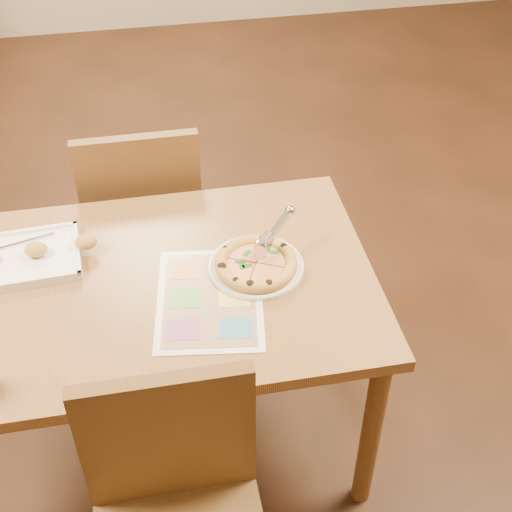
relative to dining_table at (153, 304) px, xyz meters
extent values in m
plane|color=#341A0E|center=(0.00, 0.00, -0.63)|extent=(7.00, 7.00, 0.00)
cube|color=#9D693E|center=(0.00, 0.00, 0.07)|extent=(1.30, 0.85, 0.04)
cylinder|color=brown|center=(0.59, -0.36, -0.29)|extent=(0.06, 0.06, 0.68)
cylinder|color=brown|center=(0.59, 0.36, -0.29)|extent=(0.06, 0.06, 0.68)
cube|color=brown|center=(0.00, -0.51, 0.04)|extent=(0.42, 0.04, 0.45)
cube|color=brown|center=(0.00, 0.70, -0.18)|extent=(0.42, 0.42, 0.04)
cube|color=brown|center=(0.00, 0.51, 0.04)|extent=(0.42, 0.04, 0.45)
cylinder|color=white|center=(0.31, 0.00, 0.09)|extent=(0.31, 0.31, 0.02)
cylinder|color=#E4AC4E|center=(0.31, -0.01, 0.11)|extent=(0.24, 0.24, 0.01)
cylinder|color=#FFD18A|center=(0.31, -0.01, 0.11)|extent=(0.20, 0.20, 0.01)
torus|color=#E4AC4E|center=(0.31, -0.01, 0.11)|extent=(0.24, 0.24, 0.04)
cylinder|color=silver|center=(0.34, 0.01, 0.16)|extent=(0.07, 0.06, 0.09)
cube|color=silver|center=(0.38, 0.06, 0.19)|extent=(0.11, 0.10, 0.07)
cube|color=white|center=(-0.38, 0.16, 0.10)|extent=(0.37, 0.27, 0.02)
cube|color=silver|center=(-0.38, 0.16, 0.11)|extent=(0.18, 0.06, 0.00)
ellipsoid|color=#C88748|center=(-0.32, 0.16, 0.13)|extent=(0.07, 0.05, 0.04)
ellipsoid|color=#C88748|center=(-0.18, 0.17, 0.13)|extent=(0.07, 0.05, 0.04)
cube|color=white|center=(0.16, -0.10, 0.09)|extent=(0.35, 0.45, 0.00)
camera|label=1|loc=(0.02, -1.53, 1.50)|focal=50.00mm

